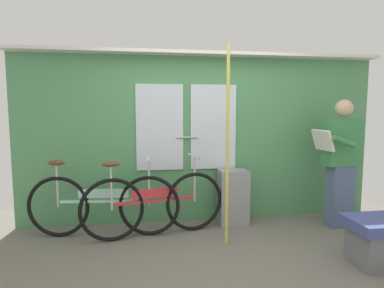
{
  "coord_description": "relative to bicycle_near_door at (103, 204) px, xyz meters",
  "views": [
    {
      "loc": [
        -0.7,
        -2.64,
        1.45
      ],
      "look_at": [
        -0.2,
        0.85,
        1.09
      ],
      "focal_mm": 29.02,
      "sensor_mm": 36.0,
      "label": 1
    }
  ],
  "objects": [
    {
      "name": "ground_plane",
      "position": [
        1.23,
        -0.98,
        -0.4
      ],
      "size": [
        5.7,
        4.39,
        0.04
      ],
      "primitive_type": "cube",
      "color": "#666056"
    },
    {
      "name": "train_door_wall",
      "position": [
        1.22,
        0.41,
        0.77
      ],
      "size": [
        4.7,
        0.28,
        2.2
      ],
      "color": "#4C8C56",
      "rests_on": "ground_plane"
    },
    {
      "name": "bicycle_near_door",
      "position": [
        0.0,
        0.0,
        0.0
      ],
      "size": [
        1.76,
        0.44,
        0.93
      ],
      "rotation": [
        0.0,
        0.0,
        -0.1
      ],
      "color": "black",
      "rests_on": "ground_plane"
    },
    {
      "name": "bicycle_leaning_behind",
      "position": [
        0.59,
        -0.07,
        0.0
      ],
      "size": [
        1.68,
        0.5,
        0.93
      ],
      "rotation": [
        0.0,
        0.0,
        0.2
      ],
      "color": "black",
      "rests_on": "ground_plane"
    },
    {
      "name": "passenger_reading_newspaper",
      "position": [
        2.91,
        -0.09,
        0.46
      ],
      "size": [
        0.57,
        0.49,
        1.6
      ],
      "rotation": [
        0.0,
        0.0,
        3.22
      ],
      "color": "slate",
      "rests_on": "ground_plane"
    },
    {
      "name": "trash_bin_by_wall",
      "position": [
        1.61,
        0.19,
        -0.03
      ],
      "size": [
        0.37,
        0.28,
        0.71
      ],
      "primitive_type": "cube",
      "color": "gray",
      "rests_on": "ground_plane"
    },
    {
      "name": "handrail_pole",
      "position": [
        1.37,
        -0.4,
        0.7
      ],
      "size": [
        0.04,
        0.04,
        2.16
      ],
      "primitive_type": "cylinder",
      "color": "#C6C14C",
      "rests_on": "ground_plane"
    }
  ]
}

